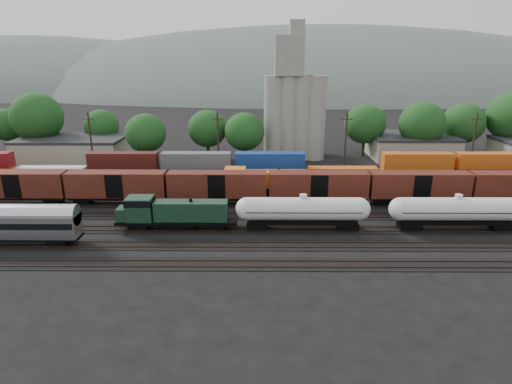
{
  "coord_description": "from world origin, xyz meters",
  "views": [
    {
      "loc": [
        -4.34,
        -57.49,
        22.04
      ],
      "look_at": [
        -4.71,
        2.0,
        3.0
      ],
      "focal_mm": 30.0,
      "sensor_mm": 36.0,
      "label": 1
    }
  ],
  "objects_px": {
    "orange_locomotive": "(261,180)",
    "grain_silo": "(294,108)",
    "tank_car_a": "(303,210)",
    "green_locomotive": "(170,212)"
  },
  "relations": [
    {
      "from": "tank_car_a",
      "to": "grain_silo",
      "type": "bearing_deg",
      "value": 87.45
    },
    {
      "from": "orange_locomotive",
      "to": "grain_silo",
      "type": "distance_m",
      "value": 28.38
    },
    {
      "from": "orange_locomotive",
      "to": "grain_silo",
      "type": "xyz_separation_m",
      "value": [
        7.19,
        26.0,
        8.81
      ]
    },
    {
      "from": "tank_car_a",
      "to": "orange_locomotive",
      "type": "bearing_deg",
      "value": 109.67
    },
    {
      "from": "green_locomotive",
      "to": "grain_silo",
      "type": "relative_size",
      "value": 0.55
    },
    {
      "from": "green_locomotive",
      "to": "orange_locomotive",
      "type": "xyz_separation_m",
      "value": [
        12.04,
        15.0,
        0.03
      ]
    },
    {
      "from": "green_locomotive",
      "to": "tank_car_a",
      "type": "height_order",
      "value": "tank_car_a"
    },
    {
      "from": "tank_car_a",
      "to": "orange_locomotive",
      "type": "distance_m",
      "value": 15.93
    },
    {
      "from": "tank_car_a",
      "to": "orange_locomotive",
      "type": "relative_size",
      "value": 1.03
    },
    {
      "from": "tank_car_a",
      "to": "grain_silo",
      "type": "relative_size",
      "value": 0.61
    }
  ]
}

